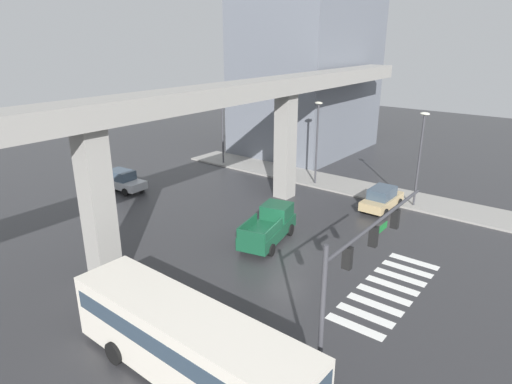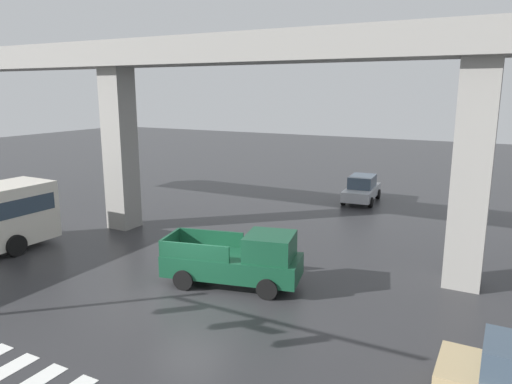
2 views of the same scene
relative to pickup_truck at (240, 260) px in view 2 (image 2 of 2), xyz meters
name	(u,v)px [view 2 (image 2 of 2)]	position (x,y,z in m)	size (l,w,h in m)	color
ground_plane	(189,299)	(-0.99, -1.91, -0.99)	(120.00, 120.00, 0.00)	#2D2D30
elevated_overpass	(264,67)	(-0.99, 3.92, 7.16)	(51.75, 2.38, 9.51)	gray
pickup_truck	(240,260)	(0.00, 0.00, 0.00)	(5.39, 2.97, 2.08)	#14472D
sedan_silver	(362,189)	(0.26, 15.64, -0.14)	(2.20, 4.41, 1.72)	#A8AAAF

